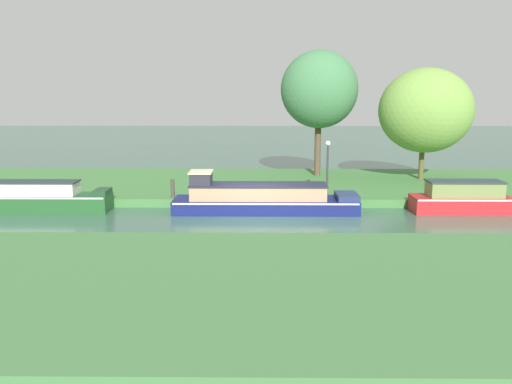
% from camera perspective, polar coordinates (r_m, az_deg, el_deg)
% --- Properties ---
extents(ground_plane, '(120.00, 120.00, 0.00)m').
position_cam_1_polar(ground_plane, '(23.60, -0.03, -2.69)').
color(ground_plane, '#365C49').
extents(riverbank_far, '(72.00, 10.00, 0.40)m').
position_cam_1_polar(riverbank_far, '(30.42, 0.12, 0.72)').
color(riverbank_far, '#41773C').
rests_on(riverbank_far, ground_plane).
extents(riverbank_near, '(72.00, 10.00, 0.40)m').
position_cam_1_polar(riverbank_near, '(14.91, -0.44, -9.91)').
color(riverbank_near, '#41713E').
rests_on(riverbank_near, ground_plane).
extents(navy_barge, '(8.24, 2.00, 1.84)m').
position_cam_1_polar(navy_barge, '(24.64, 0.64, -0.72)').
color(navy_barge, navy).
rests_on(navy_barge, ground_plane).
extents(forest_narrowboat, '(5.97, 1.48, 1.38)m').
position_cam_1_polar(forest_narrowboat, '(26.57, -21.38, -0.59)').
color(forest_narrowboat, '#1F5024').
rests_on(forest_narrowboat, ground_plane).
extents(red_cruiser, '(4.34, 1.57, 1.43)m').
position_cam_1_polar(red_cruiser, '(26.21, 20.56, -0.64)').
color(red_cruiser, '#B11F23').
rests_on(red_cruiser, ground_plane).
extents(willow_tree_left, '(4.42, 3.84, 7.24)m').
position_cam_1_polar(willow_tree_left, '(32.17, 6.58, 10.49)').
color(willow_tree_left, '#4F3D2B').
rests_on(willow_tree_left, riverbank_far).
extents(willow_tree_centre, '(5.19, 4.40, 6.20)m').
position_cam_1_polar(willow_tree_centre, '(32.06, 17.19, 8.07)').
color(willow_tree_centre, brown).
rests_on(willow_tree_centre, riverbank_far).
extents(lamp_post, '(0.24, 0.24, 2.60)m').
position_cam_1_polar(lamp_post, '(26.70, 7.43, 3.28)').
color(lamp_post, '#333338').
rests_on(lamp_post, riverbank_far).
extents(mooring_post_near, '(0.18, 0.18, 0.86)m').
position_cam_1_polar(mooring_post_near, '(26.15, -8.64, 0.37)').
color(mooring_post_near, '#463B32').
rests_on(mooring_post_near, riverbank_far).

